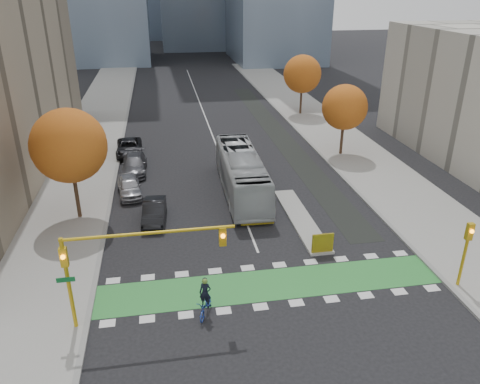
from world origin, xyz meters
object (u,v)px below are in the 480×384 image
object	(u,v)px
tree_east_near	(345,107)
parked_car_d	(129,147)
parked_car_a	(129,186)
hazard_board	(323,243)
tree_east_far	(302,74)
parked_car_b	(154,212)
parked_car_c	(134,164)
traffic_signal_west	(120,255)
cyclist	(206,303)
tree_west	(69,146)
traffic_signal_east	(467,245)
bus	(242,173)

from	to	relation	value
tree_east_near	parked_car_d	bearing A→B (deg)	170.13
parked_car_d	parked_car_a	bearing A→B (deg)	-89.03
hazard_board	tree_east_far	distance (m)	35.13
parked_car_b	parked_car_c	bearing A→B (deg)	104.00
traffic_signal_west	cyclist	xyz separation A→B (m)	(3.98, 0.01, -3.30)
cyclist	parked_car_c	distance (m)	21.60
tree_east_far	traffic_signal_west	distance (m)	43.61
traffic_signal_west	parked_car_d	distance (m)	26.39
traffic_signal_west	parked_car_c	bearing A→B (deg)	91.06
tree_east_far	tree_east_near	bearing A→B (deg)	-91.79
tree_west	traffic_signal_east	size ratio (longest dim) A/B	2.01
traffic_signal_west	parked_car_c	size ratio (longest dim) A/B	1.61
bus	cyclist	bearing A→B (deg)	-105.56
parked_car_a	tree_east_near	bearing A→B (deg)	9.50
tree_east_near	parked_car_c	xyz separation A→B (m)	(-20.32, -1.35, -4.09)
tree_east_near	parked_car_d	size ratio (longest dim) A/B	1.31
tree_west	traffic_signal_west	xyz separation A→B (m)	(4.07, -12.51, -1.58)
hazard_board	tree_west	size ratio (longest dim) A/B	0.17
traffic_signal_east	parked_car_c	xyz separation A→B (m)	(-18.82, 21.16, -1.96)
bus	hazard_board	bearing A→B (deg)	-70.45
bus	tree_east_near	bearing A→B (deg)	34.25
tree_west	traffic_signal_west	bearing A→B (deg)	-71.98
tree_east_far	traffic_signal_east	bearing A→B (deg)	-92.97
tree_east_far	parked_car_a	world-z (taller)	tree_east_far
tree_west	hazard_board	bearing A→B (deg)	-25.99
tree_east_near	traffic_signal_east	world-z (taller)	tree_east_near
traffic_signal_west	parked_car_b	size ratio (longest dim) A/B	1.92
parked_car_b	hazard_board	bearing A→B (deg)	-27.44
tree_east_near	traffic_signal_west	size ratio (longest dim) A/B	0.83
hazard_board	tree_east_near	bearing A→B (deg)	65.80
tree_east_far	parked_car_a	distance (m)	31.02
bus	parked_car_d	distance (m)	14.70
traffic_signal_east	parked_car_b	size ratio (longest dim) A/B	0.92
parked_car_b	parked_car_d	size ratio (longest dim) A/B	0.82
bus	parked_car_d	bearing A→B (deg)	131.80
cyclist	bus	size ratio (longest dim) A/B	0.18
traffic_signal_east	parked_car_a	distance (m)	25.06
tree_east_near	parked_car_b	world-z (taller)	tree_east_near
tree_west	traffic_signal_east	xyz separation A→B (m)	(22.50, -12.51, -2.88)
traffic_signal_east	bus	bearing A→B (deg)	123.46
hazard_board	bus	xyz separation A→B (m)	(-3.44, 10.33, 0.94)
parked_car_c	hazard_board	bearing A→B (deg)	-52.40
parked_car_a	cyclist	bearing A→B (deg)	-81.78
parked_car_c	parked_car_d	distance (m)	5.05
traffic_signal_east	bus	size ratio (longest dim) A/B	0.33
tree_east_far	traffic_signal_east	world-z (taller)	tree_east_far
tree_west	cyclist	xyz separation A→B (m)	(8.05, -12.50, -4.88)
bus	parked_car_a	world-z (taller)	bus
traffic_signal_west	bus	distance (m)	17.42
traffic_signal_east	bus	xyz separation A→B (m)	(-9.94, 15.04, -0.99)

